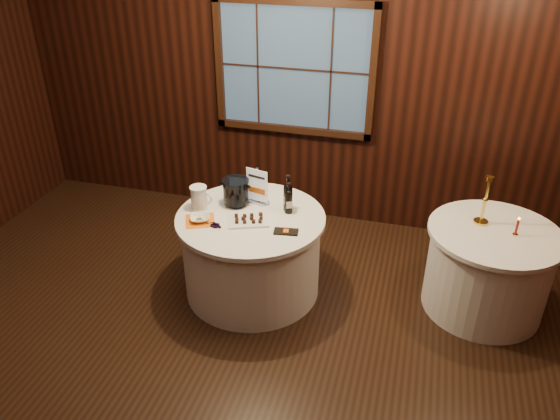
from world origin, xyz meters
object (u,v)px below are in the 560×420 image
(chocolate_box, at_px, (286,232))
(ice_bucket, at_px, (236,192))
(glass_pitcher, at_px, (199,198))
(port_bottle_right, at_px, (289,200))
(brass_candlestick, at_px, (484,207))
(main_table, at_px, (252,253))
(sign_stand, at_px, (258,191))
(cracker_bowl, at_px, (200,218))
(side_table, at_px, (487,270))
(grape_bunch, at_px, (216,225))
(port_bottle_left, at_px, (288,195))
(chocolate_plate, at_px, (248,220))
(red_candle, at_px, (517,228))

(chocolate_box, bearing_deg, ice_bucket, 140.12)
(ice_bucket, relative_size, glass_pitcher, 1.14)
(port_bottle_right, distance_m, brass_candlestick, 1.61)
(main_table, distance_m, sign_stand, 0.55)
(main_table, relative_size, chocolate_box, 6.53)
(ice_bucket, bearing_deg, chocolate_box, -31.64)
(cracker_bowl, height_order, brass_candlestick, brass_candlestick)
(glass_pitcher, bearing_deg, side_table, 8.46)
(side_table, height_order, brass_candlestick, brass_candlestick)
(grape_bunch, bearing_deg, cracker_bowl, 163.90)
(grape_bunch, relative_size, brass_candlestick, 0.36)
(glass_pitcher, bearing_deg, port_bottle_left, 15.63)
(side_table, distance_m, glass_pitcher, 2.53)
(cracker_bowl, bearing_deg, sign_stand, 48.79)
(main_table, height_order, glass_pitcher, glass_pitcher)
(port_bottle_left, height_order, chocolate_box, port_bottle_left)
(port_bottle_left, relative_size, chocolate_plate, 0.84)
(ice_bucket, bearing_deg, grape_bunch, -94.91)
(port_bottle_left, relative_size, cracker_bowl, 2.03)
(main_table, xyz_separation_m, ice_bucket, (-0.18, 0.16, 0.51))
(chocolate_plate, xyz_separation_m, brass_candlestick, (1.87, 0.50, 0.13))
(glass_pitcher, height_order, red_candle, glass_pitcher)
(chocolate_box, bearing_deg, grape_bunch, 177.97)
(main_table, xyz_separation_m, brass_candlestick, (1.88, 0.40, 0.54))
(port_bottle_left, height_order, red_candle, port_bottle_left)
(main_table, height_order, chocolate_box, chocolate_box)
(chocolate_box, height_order, red_candle, red_candle)
(chocolate_plate, bearing_deg, grape_bunch, -148.95)
(brass_candlestick, bearing_deg, ice_bucket, -173.28)
(chocolate_box, distance_m, red_candle, 1.84)
(port_bottle_left, xyz_separation_m, port_bottle_right, (0.02, -0.04, -0.02))
(ice_bucket, relative_size, brass_candlestick, 0.56)
(port_bottle_left, bearing_deg, port_bottle_right, -64.71)
(port_bottle_left, xyz_separation_m, grape_bunch, (-0.50, -0.43, -0.13))
(ice_bucket, relative_size, chocolate_box, 1.23)
(glass_pitcher, bearing_deg, cracker_bowl, -65.28)
(red_candle, bearing_deg, grape_bunch, -167.64)
(main_table, xyz_separation_m, side_table, (2.00, 0.30, 0.00))
(sign_stand, distance_m, red_candle, 2.15)
(red_candle, bearing_deg, cracker_bowl, -169.45)
(chocolate_box, bearing_deg, port_bottle_right, 92.90)
(side_table, relative_size, port_bottle_right, 3.81)
(side_table, height_order, chocolate_plate, chocolate_plate)
(main_table, xyz_separation_m, cracker_bowl, (-0.38, -0.19, 0.41))
(port_bottle_left, xyz_separation_m, ice_bucket, (-0.46, -0.03, -0.02))
(port_bottle_right, height_order, red_candle, port_bottle_right)
(sign_stand, xyz_separation_m, cracker_bowl, (-0.37, -0.43, -0.09))
(brass_candlestick, height_order, red_candle, brass_candlestick)
(side_table, relative_size, glass_pitcher, 5.11)
(side_table, distance_m, cracker_bowl, 2.47)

